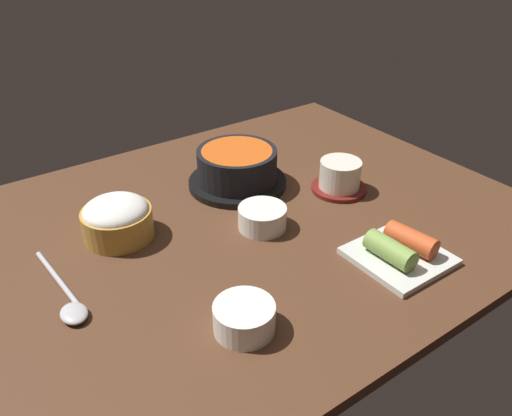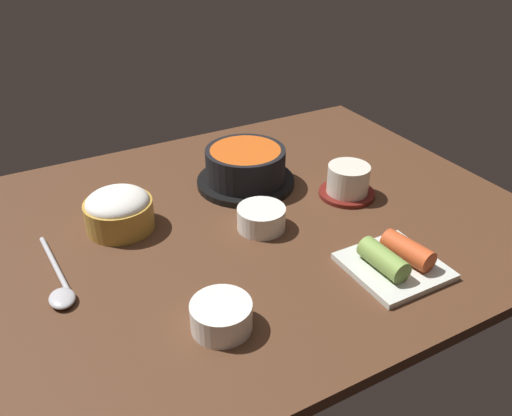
{
  "view_description": "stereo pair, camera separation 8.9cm",
  "coord_description": "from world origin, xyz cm",
  "px_view_note": "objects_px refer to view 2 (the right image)",
  "views": [
    {
      "loc": [
        -41.79,
        -63.66,
        51.22
      ],
      "look_at": [
        2.0,
        -2.0,
        5.0
      ],
      "focal_mm": 36.33,
      "sensor_mm": 36.0,
      "label": 1
    },
    {
      "loc": [
        -34.29,
        -68.36,
        51.22
      ],
      "look_at": [
        2.0,
        -2.0,
        5.0
      ],
      "focal_mm": 36.33,
      "sensor_mm": 36.0,
      "label": 2
    }
  ],
  "objects_px": {
    "kimchi_plate": "(395,260)",
    "banchan_cup_center": "(261,217)",
    "stone_pot": "(246,167)",
    "tea_cup_with_saucer": "(348,182)",
    "side_bowl_near": "(221,315)",
    "rice_bowl": "(119,210)",
    "spoon": "(60,287)"
  },
  "relations": [
    {
      "from": "stone_pot",
      "to": "side_bowl_near",
      "type": "distance_m",
      "value": 0.39
    },
    {
      "from": "kimchi_plate",
      "to": "side_bowl_near",
      "type": "distance_m",
      "value": 0.28
    },
    {
      "from": "stone_pot",
      "to": "side_bowl_near",
      "type": "relative_size",
      "value": 2.32
    },
    {
      "from": "stone_pot",
      "to": "kimchi_plate",
      "type": "xyz_separation_m",
      "value": [
        0.07,
        -0.35,
        -0.02
      ]
    },
    {
      "from": "side_bowl_near",
      "to": "kimchi_plate",
      "type": "bearing_deg",
      "value": -2.82
    },
    {
      "from": "side_bowl_near",
      "to": "tea_cup_with_saucer",
      "type": "bearing_deg",
      "value": 29.44
    },
    {
      "from": "banchan_cup_center",
      "to": "spoon",
      "type": "bearing_deg",
      "value": -179.49
    },
    {
      "from": "stone_pot",
      "to": "tea_cup_with_saucer",
      "type": "xyz_separation_m",
      "value": [
        0.15,
        -0.13,
        -0.01
      ]
    },
    {
      "from": "kimchi_plate",
      "to": "rice_bowl",
      "type": "bearing_deg",
      "value": 136.7
    },
    {
      "from": "rice_bowl",
      "to": "tea_cup_with_saucer",
      "type": "xyz_separation_m",
      "value": [
        0.41,
        -0.1,
        -0.01
      ]
    },
    {
      "from": "stone_pot",
      "to": "side_bowl_near",
      "type": "bearing_deg",
      "value": -122.31
    },
    {
      "from": "stone_pot",
      "to": "side_bowl_near",
      "type": "xyz_separation_m",
      "value": [
        -0.21,
        -0.33,
        -0.02
      ]
    },
    {
      "from": "rice_bowl",
      "to": "banchan_cup_center",
      "type": "distance_m",
      "value": 0.24
    },
    {
      "from": "banchan_cup_center",
      "to": "side_bowl_near",
      "type": "height_order",
      "value": "same"
    },
    {
      "from": "stone_pot",
      "to": "rice_bowl",
      "type": "distance_m",
      "value": 0.26
    },
    {
      "from": "stone_pot",
      "to": "rice_bowl",
      "type": "xyz_separation_m",
      "value": [
        -0.26,
        -0.03,
        -0.0
      ]
    },
    {
      "from": "kimchi_plate",
      "to": "side_bowl_near",
      "type": "relative_size",
      "value": 1.66
    },
    {
      "from": "stone_pot",
      "to": "spoon",
      "type": "relative_size",
      "value": 0.98
    },
    {
      "from": "rice_bowl",
      "to": "kimchi_plate",
      "type": "height_order",
      "value": "rice_bowl"
    },
    {
      "from": "rice_bowl",
      "to": "banchan_cup_center",
      "type": "bearing_deg",
      "value": -28.83
    },
    {
      "from": "stone_pot",
      "to": "kimchi_plate",
      "type": "bearing_deg",
      "value": -78.14
    },
    {
      "from": "kimchi_plate",
      "to": "banchan_cup_center",
      "type": "bearing_deg",
      "value": 121.65
    },
    {
      "from": "tea_cup_with_saucer",
      "to": "side_bowl_near",
      "type": "bearing_deg",
      "value": -150.56
    },
    {
      "from": "tea_cup_with_saucer",
      "to": "kimchi_plate",
      "type": "distance_m",
      "value": 0.23
    },
    {
      "from": "rice_bowl",
      "to": "kimchi_plate",
      "type": "xyz_separation_m",
      "value": [
        0.33,
        -0.31,
        -0.02
      ]
    },
    {
      "from": "rice_bowl",
      "to": "spoon",
      "type": "xyz_separation_m",
      "value": [
        -0.12,
        -0.12,
        -0.03
      ]
    },
    {
      "from": "rice_bowl",
      "to": "side_bowl_near",
      "type": "distance_m",
      "value": 0.3
    },
    {
      "from": "banchan_cup_center",
      "to": "kimchi_plate",
      "type": "relative_size",
      "value": 0.61
    },
    {
      "from": "rice_bowl",
      "to": "stone_pot",
      "type": "bearing_deg",
      "value": 7.46
    },
    {
      "from": "kimchi_plate",
      "to": "tea_cup_with_saucer",
      "type": "bearing_deg",
      "value": 70.78
    },
    {
      "from": "kimchi_plate",
      "to": "side_bowl_near",
      "type": "bearing_deg",
      "value": 177.18
    },
    {
      "from": "side_bowl_near",
      "to": "rice_bowl",
      "type": "bearing_deg",
      "value": 99.26
    }
  ]
}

